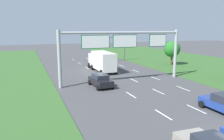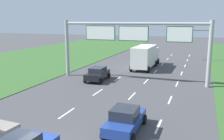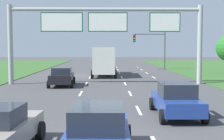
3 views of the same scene
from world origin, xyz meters
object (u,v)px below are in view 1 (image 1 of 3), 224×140
traffic_light_mast (117,44)px  roadside_tree_far (172,49)px  car_near_red (224,103)px  sign_gantry (124,45)px  car_lead_silver (100,80)px  box_truck (102,61)px

traffic_light_mast → roadside_tree_far: bearing=-48.3°
car_near_red → sign_gantry: (-3.33, 13.25, 4.18)m
car_near_red → sign_gantry: 14.28m
sign_gantry → roadside_tree_far: (14.70, 9.17, -1.78)m
traffic_light_mast → roadside_tree_far: 12.05m
car_lead_silver → traffic_light_mast: traffic_light_mast is taller
sign_gantry → traffic_light_mast: size_ratio=3.08×
car_lead_silver → roadside_tree_far: (18.43, 10.47, 2.37)m
car_lead_silver → box_truck: box_truck is taller
sign_gantry → car_near_red: bearing=-75.9°
box_truck → roadside_tree_far: size_ratio=1.81×
car_lead_silver → roadside_tree_far: 21.33m
box_truck → traffic_light_mast: 12.10m
car_lead_silver → box_truck: size_ratio=0.48×
car_lead_silver → box_truck: (3.53, 9.73, 0.97)m
car_near_red → roadside_tree_far: 25.24m
box_truck → traffic_light_mast: (6.89, 9.73, 2.09)m
car_near_red → box_truck: (-3.54, 21.67, 0.99)m
car_near_red → sign_gantry: bearing=104.0°
car_near_red → car_lead_silver: car_near_red is taller
car_lead_silver → traffic_light_mast: 22.28m
car_near_red → box_truck: bearing=99.1°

